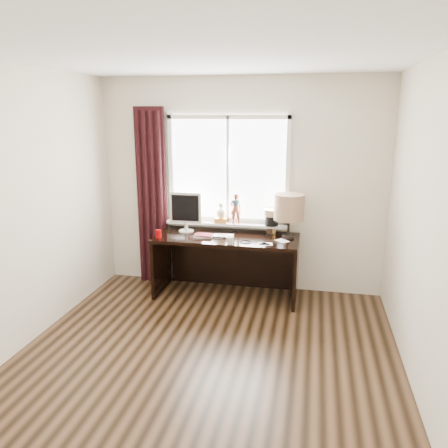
% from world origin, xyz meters
% --- Properties ---
extents(floor, '(3.50, 4.00, 0.00)m').
position_xyz_m(floor, '(0.00, 0.00, 0.00)').
color(floor, '#513621').
rests_on(floor, ground).
extents(ceiling, '(3.50, 4.00, 0.00)m').
position_xyz_m(ceiling, '(0.00, 0.00, 2.60)').
color(ceiling, white).
rests_on(ceiling, wall_back).
extents(wall_back, '(3.50, 0.00, 2.60)m').
position_xyz_m(wall_back, '(0.00, 2.00, 1.30)').
color(wall_back, beige).
rests_on(wall_back, ground).
extents(wall_front, '(3.50, 0.00, 2.60)m').
position_xyz_m(wall_front, '(0.00, -2.00, 1.30)').
color(wall_front, beige).
rests_on(wall_front, ground).
extents(wall_left, '(0.00, 4.00, 2.60)m').
position_xyz_m(wall_left, '(-1.75, 0.00, 1.30)').
color(wall_left, beige).
rests_on(wall_left, ground).
extents(wall_right, '(0.00, 4.00, 2.60)m').
position_xyz_m(wall_right, '(1.75, 0.00, 1.30)').
color(wall_right, beige).
rests_on(wall_right, ground).
extents(laptop, '(0.34, 0.23, 0.03)m').
position_xyz_m(laptop, '(-0.17, 1.59, 0.76)').
color(laptop, silver).
rests_on(laptop, desk).
extents(mug, '(0.12, 0.12, 0.09)m').
position_xyz_m(mug, '(-0.00, 1.33, 0.80)').
color(mug, white).
rests_on(mug, desk).
extents(red_cup, '(0.07, 0.07, 0.09)m').
position_xyz_m(red_cup, '(-0.87, 1.41, 0.80)').
color(red_cup, '#870001').
rests_on(red_cup, desk).
extents(window, '(1.52, 0.22, 1.40)m').
position_xyz_m(window, '(-0.13, 1.95, 1.31)').
color(window, white).
rests_on(window, ground).
extents(curtain, '(0.38, 0.09, 2.25)m').
position_xyz_m(curtain, '(-1.13, 1.91, 1.12)').
color(curtain, black).
rests_on(curtain, floor).
extents(desk, '(1.70, 0.70, 0.75)m').
position_xyz_m(desk, '(-0.10, 1.73, 0.51)').
color(desk, black).
rests_on(desk, floor).
extents(monitor, '(0.40, 0.18, 0.49)m').
position_xyz_m(monitor, '(-0.63, 1.74, 1.03)').
color(monitor, beige).
rests_on(monitor, desk).
extents(notebook_stack, '(0.24, 0.19, 0.03)m').
position_xyz_m(notebook_stack, '(-0.36, 1.56, 0.77)').
color(notebook_stack, beige).
rests_on(notebook_stack, desk).
extents(brush_holder, '(0.09, 0.09, 0.25)m').
position_xyz_m(brush_holder, '(0.39, 1.87, 0.81)').
color(brush_holder, black).
rests_on(brush_holder, desk).
extents(icon_frame, '(0.10, 0.03, 0.13)m').
position_xyz_m(icon_frame, '(0.41, 1.85, 0.81)').
color(icon_frame, gold).
rests_on(icon_frame, desk).
extents(table_lamp, '(0.35, 0.35, 0.52)m').
position_xyz_m(table_lamp, '(0.62, 1.72, 1.11)').
color(table_lamp, black).
rests_on(table_lamp, desk).
extents(loose_papers, '(0.38, 0.38, 0.00)m').
position_xyz_m(loose_papers, '(0.44, 1.46, 0.75)').
color(loose_papers, white).
rests_on(loose_papers, desk).
extents(desk_cables, '(0.54, 0.52, 0.01)m').
position_xyz_m(desk_cables, '(0.17, 1.64, 0.75)').
color(desk_cables, black).
rests_on(desk_cables, desk).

